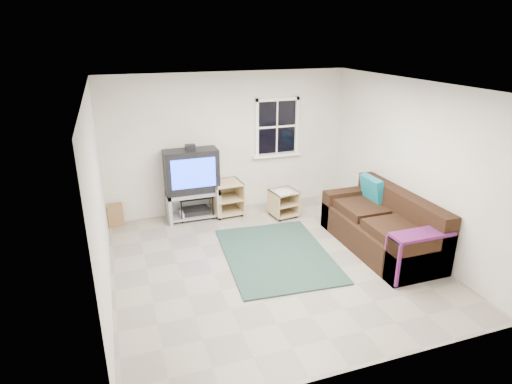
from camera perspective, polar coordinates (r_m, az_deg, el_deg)
name	(u,v)px	position (r m, az deg, el deg)	size (l,w,h in m)	color
room	(277,131)	(8.28, 2.80, 8.18)	(4.60, 4.62, 4.60)	gray
tv_unit	(192,179)	(7.80, -8.56, 1.79)	(0.95, 0.48, 1.40)	#A6A7AF
av_rack	(194,190)	(7.90, -8.21, 0.24)	(0.61, 0.45, 1.23)	black
side_table_left	(226,196)	(8.08, -4.01, -0.58)	(0.57, 0.57, 0.64)	tan
side_table_right	(283,201)	(7.98, 3.58, -1.22)	(0.51, 0.52, 0.52)	tan
sofa	(383,228)	(7.07, 16.56, -4.57)	(0.97, 2.18, 1.00)	black
shag_rug	(277,255)	(6.71, 2.77, -8.33)	(1.56, 2.14, 0.03)	#2E2114
paper_bag	(115,215)	(8.01, -18.28, -2.94)	(0.27, 0.18, 0.39)	olive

